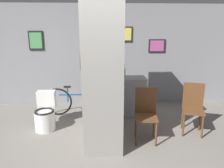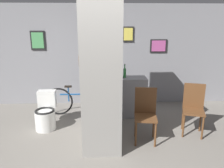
{
  "view_description": "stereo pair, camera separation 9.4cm",
  "coord_description": "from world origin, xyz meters",
  "px_view_note": "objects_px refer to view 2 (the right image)",
  "views": [
    {
      "loc": [
        -0.03,
        -3.1,
        2.08
      ],
      "look_at": [
        0.23,
        1.04,
        0.95
      ],
      "focal_mm": 35.0,
      "sensor_mm": 36.0,
      "label": 1
    },
    {
      "loc": [
        0.06,
        -3.11,
        2.08
      ],
      "look_at": [
        0.23,
        1.04,
        0.95
      ],
      "focal_mm": 35.0,
      "sensor_mm": 36.0,
      "label": 2
    }
  ],
  "objects_px": {
    "chair_near_pillar": "(145,112)",
    "bicycle": "(79,101)",
    "chair_by_doorway": "(193,107)",
    "bottle_tall": "(125,72)",
    "toilet": "(46,114)"
  },
  "relations": [
    {
      "from": "bicycle",
      "to": "bottle_tall",
      "type": "xyz_separation_m",
      "value": [
        1.07,
        -0.08,
        0.69
      ]
    },
    {
      "from": "chair_near_pillar",
      "to": "chair_by_doorway",
      "type": "relative_size",
      "value": 1.0
    },
    {
      "from": "chair_near_pillar",
      "to": "bicycle",
      "type": "xyz_separation_m",
      "value": [
        -1.34,
        1.25,
        -0.2
      ]
    },
    {
      "from": "bottle_tall",
      "to": "bicycle",
      "type": "bearing_deg",
      "value": 175.86
    },
    {
      "from": "toilet",
      "to": "chair_by_doorway",
      "type": "height_order",
      "value": "chair_by_doorway"
    },
    {
      "from": "chair_near_pillar",
      "to": "chair_by_doorway",
      "type": "distance_m",
      "value": 1.02
    },
    {
      "from": "chair_near_pillar",
      "to": "chair_by_doorway",
      "type": "xyz_separation_m",
      "value": [
        0.99,
        0.24,
        0.0
      ]
    },
    {
      "from": "chair_near_pillar",
      "to": "bottle_tall",
      "type": "height_order",
      "value": "bottle_tall"
    },
    {
      "from": "chair_by_doorway",
      "to": "bicycle",
      "type": "bearing_deg",
      "value": 173.89
    },
    {
      "from": "chair_near_pillar",
      "to": "bicycle",
      "type": "bearing_deg",
      "value": 144.18
    },
    {
      "from": "toilet",
      "to": "bicycle",
      "type": "distance_m",
      "value": 0.92
    },
    {
      "from": "chair_by_doorway",
      "to": "bottle_tall",
      "type": "xyz_separation_m",
      "value": [
        -1.26,
        0.93,
        0.49
      ]
    },
    {
      "from": "chair_by_doorway",
      "to": "bicycle",
      "type": "relative_size",
      "value": 0.61
    },
    {
      "from": "chair_by_doorway",
      "to": "bicycle",
      "type": "height_order",
      "value": "chair_by_doorway"
    },
    {
      "from": "bicycle",
      "to": "toilet",
      "type": "bearing_deg",
      "value": -131.63
    }
  ]
}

